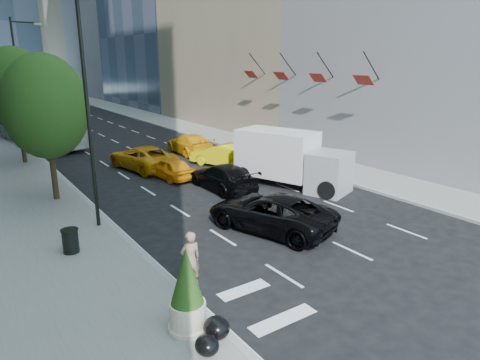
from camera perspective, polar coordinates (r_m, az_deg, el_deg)
ground at (r=19.60m, az=3.89°, el=-5.99°), size 160.00×160.00×0.00m
sidewalk_right at (r=49.62m, az=-8.66°, el=7.38°), size 4.00×120.00×0.15m
lamp_near at (r=18.95m, az=-19.29°, el=10.54°), size 2.13×0.22×10.00m
lamp_far at (r=36.58m, az=-27.16°, el=11.89°), size 2.13×0.22×10.00m
tree_near at (r=23.69m, az=-24.50°, el=8.87°), size 4.20×4.20×7.46m
tree_mid at (r=33.52m, az=-27.81°, el=10.74°), size 4.50×4.50×7.99m
facade_flags at (r=32.73m, az=8.02°, el=13.82°), size 1.85×13.30×2.05m
skateboarder at (r=14.11m, az=-6.62°, el=-10.95°), size 0.73×0.51×1.90m
black_sedan_lincoln at (r=18.84m, az=4.07°, el=-4.29°), size 4.41×6.37×1.62m
black_sedan_mercedes at (r=24.56m, az=-2.34°, el=0.43°), size 2.09×5.14×1.49m
taxi_a at (r=27.19m, az=-9.30°, el=1.61°), size 2.00×4.11×1.35m
taxi_b at (r=29.98m, az=-2.30°, el=3.35°), size 3.40×5.02×1.57m
taxi_c at (r=29.92m, az=-12.86°, el=2.95°), size 3.59×6.07×1.58m
taxi_d at (r=34.16m, az=-6.73°, el=4.81°), size 2.52×5.51×1.56m
city_bus at (r=40.79m, az=-25.03°, el=6.41°), size 5.31×11.83×3.21m
box_truck at (r=25.26m, az=6.68°, el=2.84°), size 4.55×7.12×3.21m
trash_can at (r=17.64m, az=-21.66°, el=-7.60°), size 0.60×0.60×0.90m
planter_shrub at (r=11.92m, az=-7.08°, el=-14.51°), size 1.00×1.00×2.40m
garbage_bags at (r=11.77m, az=-3.64°, el=-19.87°), size 1.19×1.15×0.59m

